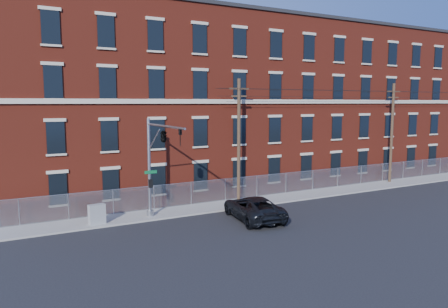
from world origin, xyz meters
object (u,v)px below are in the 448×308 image
(utility_pole_near, at_px, (239,138))
(utility_cabinet, at_px, (97,214))
(pickup_truck, at_px, (253,208))
(traffic_signal_mast, at_px, (160,146))

(utility_pole_near, distance_m, utility_cabinet, 12.73)
(utility_pole_near, bearing_deg, pickup_truck, -109.33)
(pickup_truck, distance_m, utility_cabinet, 10.68)
(traffic_signal_mast, distance_m, pickup_truck, 7.89)
(utility_pole_near, relative_size, utility_cabinet, 7.50)
(traffic_signal_mast, height_order, pickup_truck, traffic_signal_mast)
(pickup_truck, bearing_deg, traffic_signal_mast, -6.72)
(traffic_signal_mast, xyz_separation_m, pickup_truck, (6.23, -1.63, -4.56))
(traffic_signal_mast, height_order, utility_pole_near, utility_pole_near)
(pickup_truck, height_order, utility_cabinet, pickup_truck)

